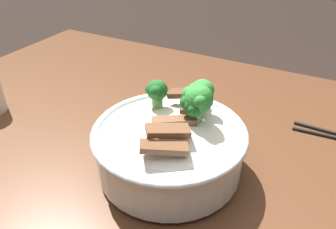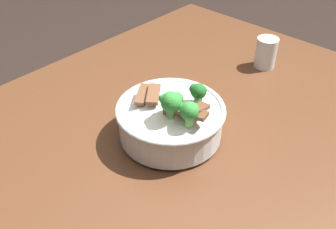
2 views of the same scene
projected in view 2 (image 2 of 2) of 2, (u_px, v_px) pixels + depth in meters
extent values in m
cube|color=#56331E|center=(193.00, 129.00, 0.95)|extent=(1.17, 1.00, 0.06)
cube|color=#56331E|center=(190.00, 101.00, 1.70)|extent=(0.08, 0.08, 0.70)
cylinder|color=silver|center=(171.00, 136.00, 0.87)|extent=(0.12, 0.12, 0.01)
cylinder|color=silver|center=(172.00, 122.00, 0.85)|extent=(0.24, 0.24, 0.07)
torus|color=silver|center=(172.00, 109.00, 0.83)|extent=(0.25, 0.25, 0.01)
ellipsoid|color=white|center=(172.00, 115.00, 0.84)|extent=(0.21, 0.21, 0.06)
cube|color=brown|center=(153.00, 94.00, 0.82)|extent=(0.07, 0.06, 0.02)
cube|color=brown|center=(142.00, 94.00, 0.84)|extent=(0.07, 0.06, 0.02)
cube|color=brown|center=(200.00, 108.00, 0.78)|extent=(0.05, 0.03, 0.02)
cube|color=brown|center=(171.00, 104.00, 0.81)|extent=(0.07, 0.05, 0.01)
cube|color=brown|center=(190.00, 113.00, 0.77)|extent=(0.04, 0.08, 0.02)
cylinder|color=#5B9947|center=(198.00, 100.00, 0.82)|extent=(0.02, 0.02, 0.03)
sphere|color=#1E6023|center=(199.00, 91.00, 0.81)|extent=(0.04, 0.04, 0.04)
sphere|color=#1E6023|center=(202.00, 90.00, 0.81)|extent=(0.02, 0.02, 0.02)
sphere|color=#1E6023|center=(194.00, 89.00, 0.81)|extent=(0.02, 0.02, 0.02)
cylinder|color=#7AB256|center=(171.00, 114.00, 0.78)|extent=(0.01, 0.01, 0.03)
sphere|color=green|center=(171.00, 102.00, 0.76)|extent=(0.05, 0.05, 0.05)
sphere|color=green|center=(178.00, 98.00, 0.77)|extent=(0.03, 0.03, 0.03)
sphere|color=green|center=(164.00, 99.00, 0.76)|extent=(0.02, 0.02, 0.02)
cylinder|color=#7AB256|center=(171.00, 113.00, 0.79)|extent=(0.02, 0.02, 0.02)
sphere|color=#1E6023|center=(171.00, 103.00, 0.77)|extent=(0.04, 0.04, 0.04)
sphere|color=#1E6023|center=(173.00, 99.00, 0.78)|extent=(0.02, 0.02, 0.02)
sphere|color=#1E6023|center=(165.00, 102.00, 0.78)|extent=(0.02, 0.02, 0.02)
cylinder|color=#6BA84C|center=(189.00, 121.00, 0.77)|extent=(0.02, 0.02, 0.02)
sphere|color=green|center=(189.00, 111.00, 0.75)|extent=(0.04, 0.04, 0.04)
sphere|color=green|center=(193.00, 108.00, 0.76)|extent=(0.02, 0.02, 0.02)
sphere|color=green|center=(184.00, 109.00, 0.75)|extent=(0.02, 0.02, 0.02)
cylinder|color=white|center=(264.00, 65.00, 1.14)|extent=(0.06, 0.06, 0.00)
cylinder|color=white|center=(266.00, 53.00, 1.11)|extent=(0.06, 0.06, 0.09)
cylinder|color=olive|center=(265.00, 59.00, 1.12)|extent=(0.05, 0.05, 0.04)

